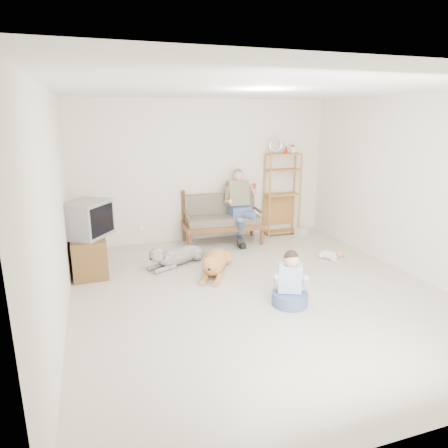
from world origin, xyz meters
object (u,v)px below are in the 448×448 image
object	(u,v)px
etagere	(282,193)
tv_stand	(88,254)
loveseat	(221,218)
golden_retriever	(215,263)

from	to	relation	value
etagere	tv_stand	size ratio (longest dim) A/B	2.14
loveseat	golden_retriever	bearing A→B (deg)	-107.52
tv_stand	golden_retriever	world-z (taller)	tv_stand
loveseat	tv_stand	world-z (taller)	loveseat
etagere	tv_stand	world-z (taller)	etagere
loveseat	tv_stand	bearing A→B (deg)	-156.26
loveseat	etagere	bearing A→B (deg)	9.99
loveseat	etagere	world-z (taller)	etagere
etagere	golden_retriever	bearing A→B (deg)	-139.81
tv_stand	loveseat	bearing A→B (deg)	17.32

